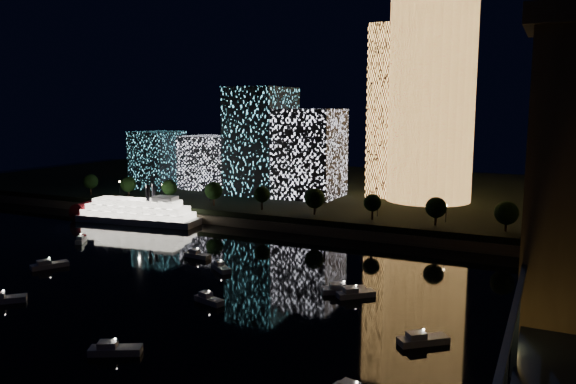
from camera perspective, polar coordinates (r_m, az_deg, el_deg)
name	(u,v)px	position (r m, az deg, el deg)	size (l,w,h in m)	color
ground	(181,324)	(110.83, -10.83, -13.01)	(520.00, 520.00, 0.00)	black
far_bank	(399,194)	(253.04, 11.21, -0.23)	(420.00, 160.00, 5.00)	black
seawall	(336,231)	(179.97, 4.89, -3.97)	(420.00, 6.00, 3.00)	#6B5E4C
tower_cylindrical	(431,97)	(221.13, 14.35, 9.36)	(34.00, 34.00, 78.82)	#FFAD51
tower_rectangular	(400,112)	(230.15, 11.31, 7.97)	(21.21, 21.21, 67.49)	#FFAD51
midrise_blocks	(253,151)	(235.92, -3.54, 4.21)	(92.37, 30.94, 43.77)	white
truss_bridge	(570,281)	(89.43, 26.77, -8.09)	(13.00, 266.00, 50.00)	navy
riverboat	(132,212)	(206.75, -15.53, -1.98)	(49.39, 16.07, 14.62)	silver
motorboats	(179,298)	(122.05, -11.03, -10.56)	(116.50, 75.16, 2.78)	silver
esplanade_trees	(271,195)	(194.31, -1.73, -0.32)	(166.52, 6.90, 8.95)	black
street_lamps	(260,195)	(203.30, -2.85, -0.34)	(132.70, 0.70, 5.65)	black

